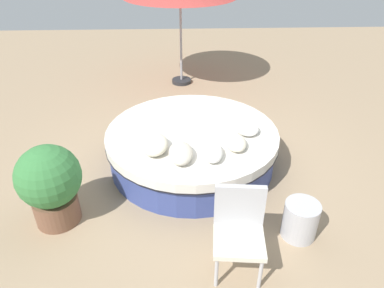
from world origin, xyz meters
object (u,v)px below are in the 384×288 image
(patio_chair, at_px, (239,225))
(throw_pillow_4, at_px, (247,128))
(round_bed, at_px, (192,147))
(throw_pillow_2, at_px, (212,151))
(throw_pillow_1, at_px, (181,153))
(throw_pillow_3, at_px, (236,142))
(side_table, at_px, (300,220))
(throw_pillow_0, at_px, (154,144))
(planter, at_px, (50,183))

(patio_chair, bearing_deg, throw_pillow_4, -96.39)
(round_bed, xyz_separation_m, throw_pillow_2, (0.68, 0.23, 0.36))
(throw_pillow_1, relative_size, patio_chair, 0.53)
(throw_pillow_3, height_order, side_table, throw_pillow_3)
(round_bed, distance_m, throw_pillow_0, 0.81)
(throw_pillow_0, bearing_deg, side_table, 58.97)
(throw_pillow_2, distance_m, patio_chair, 1.27)
(throw_pillow_1, distance_m, throw_pillow_4, 1.16)
(throw_pillow_1, bearing_deg, planter, -73.49)
(side_table, bearing_deg, round_bed, -141.83)
(throw_pillow_0, bearing_deg, throw_pillow_4, 107.69)
(round_bed, relative_size, throw_pillow_2, 5.15)
(throw_pillow_3, bearing_deg, round_bed, -128.20)
(throw_pillow_2, bearing_deg, patio_chair, 8.05)
(throw_pillow_3, bearing_deg, side_table, 30.28)
(round_bed, height_order, throw_pillow_2, throw_pillow_2)
(throw_pillow_4, bearing_deg, planter, -66.59)
(throw_pillow_0, xyz_separation_m, planter, (0.67, -1.20, -0.09))
(throw_pillow_3, relative_size, throw_pillow_4, 1.11)
(throw_pillow_3, distance_m, patio_chair, 1.48)
(throw_pillow_0, distance_m, side_table, 2.07)
(round_bed, height_order, planter, planter)
(patio_chair, bearing_deg, throw_pillow_1, -58.92)
(throw_pillow_0, distance_m, throw_pillow_4, 1.39)
(throw_pillow_4, xyz_separation_m, patio_chair, (1.85, -0.39, -0.09))
(throw_pillow_0, relative_size, side_table, 1.13)
(round_bed, xyz_separation_m, patio_chair, (1.93, 0.41, 0.27))
(throw_pillow_1, bearing_deg, side_table, 58.95)
(round_bed, relative_size, throw_pillow_0, 4.83)
(patio_chair, bearing_deg, side_table, -149.13)
(patio_chair, bearing_deg, throw_pillow_0, -51.32)
(throw_pillow_4, xyz_separation_m, planter, (1.09, -2.53, -0.06))
(throw_pillow_1, relative_size, throw_pillow_3, 1.15)
(throw_pillow_4, relative_size, patio_chair, 0.41)
(side_table, bearing_deg, throw_pillow_1, -121.05)
(throw_pillow_2, bearing_deg, throw_pillow_3, 122.75)
(patio_chair, relative_size, planter, 0.93)
(throw_pillow_0, height_order, throw_pillow_1, throw_pillow_0)
(throw_pillow_2, relative_size, side_table, 1.06)
(round_bed, bearing_deg, planter, -55.89)
(patio_chair, distance_m, side_table, 0.95)
(throw_pillow_2, height_order, planter, planter)
(throw_pillow_0, height_order, side_table, throw_pillow_0)
(side_table, bearing_deg, planter, -97.26)
(throw_pillow_0, xyz_separation_m, patio_chair, (1.43, 0.93, -0.11))
(throw_pillow_0, bearing_deg, throw_pillow_1, 59.02)
(throw_pillow_1, xyz_separation_m, throw_pillow_2, (-0.03, 0.41, -0.01))
(round_bed, distance_m, patio_chair, 1.99)
(throw_pillow_0, relative_size, throw_pillow_3, 1.18)
(patio_chair, height_order, side_table, patio_chair)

